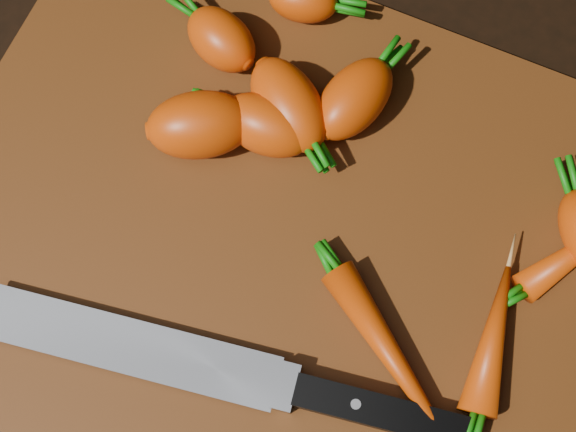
% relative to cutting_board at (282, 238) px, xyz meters
% --- Properties ---
extents(ground, '(2.00, 2.00, 0.01)m').
position_rel_cutting_board_xyz_m(ground, '(0.00, 0.00, -0.01)').
color(ground, black).
extents(cutting_board, '(0.50, 0.40, 0.01)m').
position_rel_cutting_board_xyz_m(cutting_board, '(0.00, 0.00, 0.00)').
color(cutting_board, '#5C2E10').
rests_on(cutting_board, ground).
extents(carrot_0, '(0.09, 0.08, 0.05)m').
position_rel_cutting_board_xyz_m(carrot_0, '(-0.08, 0.04, 0.03)').
color(carrot_0, '#D8470C').
rests_on(carrot_0, cutting_board).
extents(carrot_1, '(0.07, 0.06, 0.04)m').
position_rel_cutting_board_xyz_m(carrot_1, '(-0.10, 0.11, 0.03)').
color(carrot_1, '#D8470C').
rests_on(carrot_1, cutting_board).
extents(carrot_2, '(0.09, 0.08, 0.04)m').
position_rel_cutting_board_xyz_m(carrot_2, '(-0.03, 0.08, 0.03)').
color(carrot_2, '#D8470C').
rests_on(carrot_2, cutting_board).
extents(carrot_3, '(0.06, 0.08, 0.04)m').
position_rel_cutting_board_xyz_m(carrot_3, '(0.01, 0.11, 0.03)').
color(carrot_3, '#D8470C').
rests_on(carrot_3, cutting_board).
extents(carrot_4, '(0.07, 0.04, 0.04)m').
position_rel_cutting_board_xyz_m(carrot_4, '(-0.04, 0.06, 0.03)').
color(carrot_4, '#D8470C').
rests_on(carrot_4, cutting_board).
extents(carrot_5, '(0.06, 0.04, 0.03)m').
position_rel_cutting_board_xyz_m(carrot_5, '(-0.06, 0.17, 0.02)').
color(carrot_5, '#D8470C').
rests_on(carrot_5, cutting_board).
extents(carrot_8, '(0.13, 0.10, 0.03)m').
position_rel_cutting_board_xyz_m(carrot_8, '(0.10, -0.05, 0.02)').
color(carrot_8, '#D8470C').
rests_on(carrot_8, cutting_board).
extents(carrot_9, '(0.04, 0.10, 0.03)m').
position_rel_cutting_board_xyz_m(carrot_9, '(0.16, -0.01, 0.02)').
color(carrot_9, '#D8470C').
rests_on(carrot_9, cutting_board).
extents(knife, '(0.33, 0.08, 0.02)m').
position_rel_cutting_board_xyz_m(knife, '(-0.04, -0.11, 0.01)').
color(knife, gray).
rests_on(knife, cutting_board).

